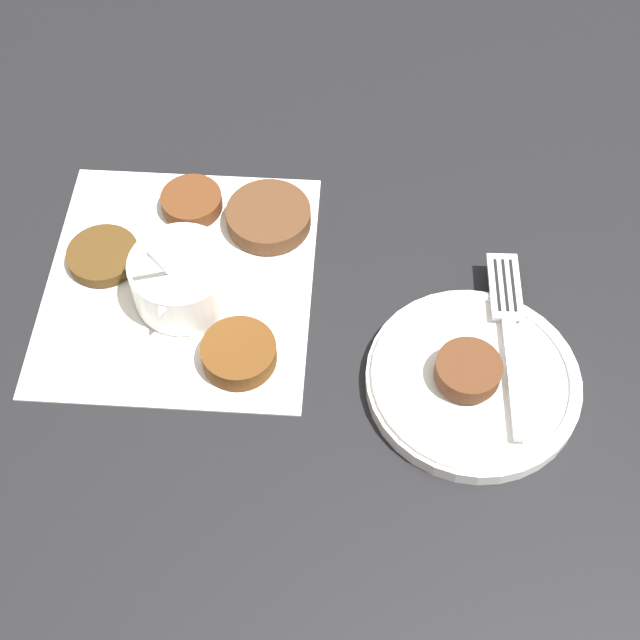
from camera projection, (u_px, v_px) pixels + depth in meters
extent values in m
plane|color=black|center=(215.00, 270.00, 0.86)|extent=(4.00, 4.00, 0.00)
cube|color=silver|center=(180.00, 281.00, 0.85)|extent=(0.32, 0.30, 0.00)
cylinder|color=white|center=(182.00, 279.00, 0.82)|extent=(0.09, 0.09, 0.05)
cylinder|color=orange|center=(184.00, 285.00, 0.82)|extent=(0.08, 0.08, 0.03)
cone|color=white|center=(163.00, 307.00, 0.78)|extent=(0.02, 0.02, 0.02)
cylinder|color=silver|center=(166.00, 269.00, 0.78)|extent=(0.04, 0.02, 0.09)
cylinder|color=#50311D|center=(269.00, 217.00, 0.88)|extent=(0.08, 0.08, 0.02)
cylinder|color=#572E17|center=(192.00, 202.00, 0.89)|extent=(0.06, 0.06, 0.02)
cylinder|color=#493215|center=(103.00, 256.00, 0.86)|extent=(0.07, 0.07, 0.01)
cylinder|color=#5A3515|center=(239.00, 353.00, 0.79)|extent=(0.07, 0.07, 0.02)
cylinder|color=white|center=(472.00, 382.00, 0.78)|extent=(0.19, 0.19, 0.02)
torus|color=white|center=(474.00, 376.00, 0.77)|extent=(0.18, 0.18, 0.01)
cylinder|color=#512D19|center=(468.00, 370.00, 0.76)|extent=(0.06, 0.06, 0.02)
cube|color=silver|center=(514.00, 378.00, 0.76)|extent=(0.12, 0.04, 0.00)
cube|color=silver|center=(505.00, 286.00, 0.82)|extent=(0.08, 0.04, 0.00)
cube|color=black|center=(513.00, 285.00, 0.82)|extent=(0.06, 0.02, 0.00)
cube|color=black|center=(505.00, 285.00, 0.82)|extent=(0.06, 0.02, 0.00)
cube|color=black|center=(497.00, 285.00, 0.82)|extent=(0.06, 0.02, 0.00)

